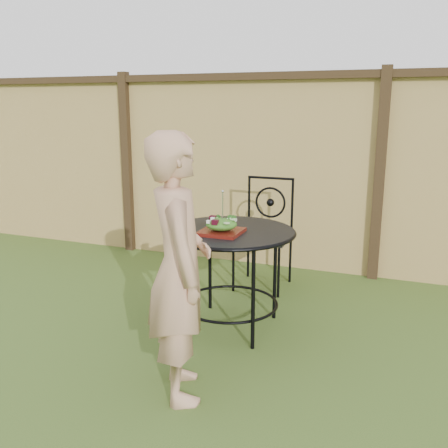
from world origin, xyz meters
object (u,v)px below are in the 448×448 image
(salad_plate, at_px, (221,232))
(patio_chair, at_px, (265,230))
(patio_table, at_px, (230,249))
(diner, at_px, (179,268))

(salad_plate, bearing_deg, patio_chair, 90.08)
(patio_table, relative_size, salad_plate, 3.42)
(diner, xyz_separation_m, salad_plate, (-0.06, 0.77, 0.01))
(diner, distance_m, salad_plate, 0.77)
(patio_table, xyz_separation_m, diner, (0.04, -0.88, 0.14))
(salad_plate, bearing_deg, patio_table, 81.05)
(patio_table, bearing_deg, salad_plate, -98.95)
(patio_chair, bearing_deg, diner, -87.99)
(patio_table, relative_size, patio_chair, 0.97)
(patio_chair, bearing_deg, salad_plate, -89.92)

